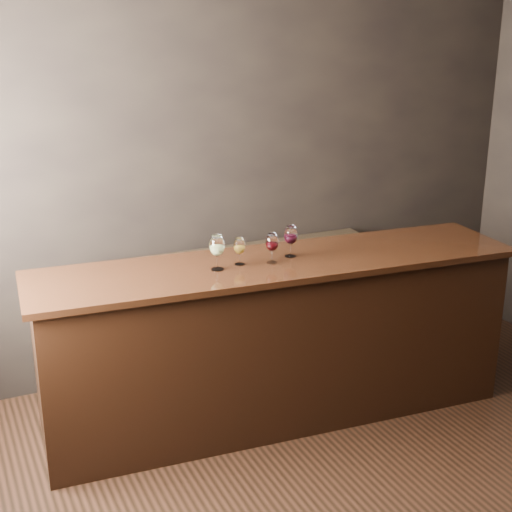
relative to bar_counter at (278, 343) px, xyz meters
name	(u,v)px	position (x,y,z in m)	size (l,w,h in m)	color
room_shell	(362,192)	(-0.16, -1.14, 1.28)	(5.02, 4.52, 2.81)	black
bar_counter	(278,343)	(0.00, 0.00, 0.00)	(3.05, 0.66, 1.07)	black
bar_top	(278,263)	(0.00, 0.00, 0.55)	(3.15, 0.73, 0.04)	black
back_bar_shelf	(215,314)	(-0.13, 0.77, -0.07)	(2.57, 0.40, 0.93)	black
glass_white	(217,246)	(-0.42, 0.00, 0.72)	(0.09, 0.09, 0.22)	white
glass_amber	(239,247)	(-0.26, 0.03, 0.69)	(0.07, 0.07, 0.17)	white
glass_red_a	(272,243)	(-0.06, -0.03, 0.70)	(0.08, 0.08, 0.19)	white
glass_red_b	(291,236)	(0.11, 0.04, 0.71)	(0.09, 0.09, 0.21)	white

